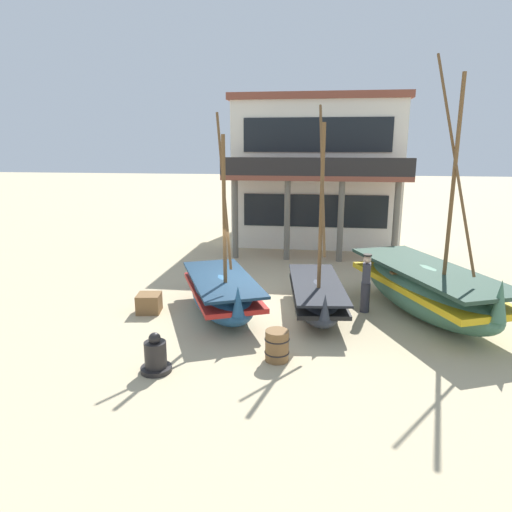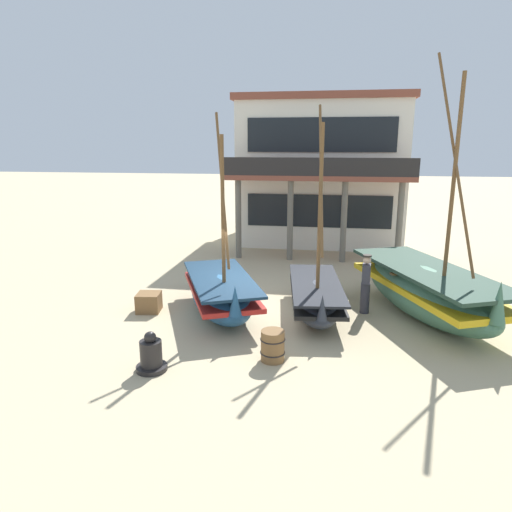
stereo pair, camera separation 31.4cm
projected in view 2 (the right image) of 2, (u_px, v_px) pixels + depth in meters
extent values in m
plane|color=tan|center=(250.00, 312.00, 13.05)|extent=(120.00, 120.00, 0.00)
ellipsoid|color=#23517A|center=(221.00, 295.00, 12.87)|extent=(3.07, 4.30, 1.06)
cube|color=red|center=(221.00, 290.00, 12.84)|extent=(3.02, 4.16, 0.13)
cube|color=#132C43|center=(221.00, 278.00, 12.75)|extent=(3.08, 4.25, 0.07)
cone|color=#23517A|center=(235.00, 301.00, 10.95)|extent=(0.42, 0.42, 0.74)
cylinder|color=brown|center=(223.00, 217.00, 11.86)|extent=(0.10, 0.10, 4.15)
cylinder|color=brown|center=(222.00, 190.00, 11.69)|extent=(0.66, 1.37, 3.87)
cube|color=brown|center=(219.00, 279.00, 13.07)|extent=(1.43, 0.75, 0.06)
ellipsoid|color=#427056|center=(426.00, 293.00, 12.55)|extent=(3.81, 5.73, 1.38)
cube|color=gold|center=(427.00, 287.00, 12.51)|extent=(3.74, 5.54, 0.17)
cube|color=#243D2F|center=(428.00, 270.00, 12.40)|extent=(3.82, 5.65, 0.10)
cone|color=#427056|center=(499.00, 303.00, 9.94)|extent=(0.48, 0.48, 0.96)
cylinder|color=brown|center=(453.00, 187.00, 11.21)|extent=(0.10, 0.10, 5.33)
cylinder|color=brown|center=(456.00, 162.00, 11.07)|extent=(0.92, 2.06, 5.29)
cube|color=brown|center=(419.00, 272.00, 12.83)|extent=(1.68, 0.83, 0.06)
ellipsoid|color=#2D333D|center=(315.00, 298.00, 12.85)|extent=(1.77, 4.10, 0.91)
cube|color=black|center=(316.00, 294.00, 12.82)|extent=(1.76, 3.94, 0.11)
cube|color=black|center=(316.00, 284.00, 12.75)|extent=(1.80, 4.02, 0.06)
cone|color=#2D333D|center=(322.00, 308.00, 10.90)|extent=(0.29, 0.29, 0.64)
cylinder|color=brown|center=(320.00, 214.00, 11.78)|extent=(0.10, 0.10, 4.54)
cylinder|color=brown|center=(321.00, 178.00, 11.57)|extent=(0.30, 1.99, 3.69)
cube|color=brown|center=(315.00, 284.00, 13.06)|extent=(1.26, 0.31, 0.06)
cylinder|color=#33333D|center=(365.00, 298.00, 12.90)|extent=(0.26, 0.26, 0.88)
cube|color=#383842|center=(366.00, 274.00, 12.73)|extent=(0.26, 0.38, 0.54)
sphere|color=beige|center=(367.00, 260.00, 12.64)|extent=(0.22, 0.22, 0.22)
cylinder|color=#2D2823|center=(367.00, 256.00, 12.61)|extent=(0.24, 0.24, 0.05)
cylinder|color=black|center=(152.00, 368.00, 9.69)|extent=(0.66, 0.66, 0.10)
cylinder|color=black|center=(151.00, 353.00, 9.61)|extent=(0.46, 0.46, 0.56)
sphere|color=black|center=(150.00, 337.00, 9.53)|extent=(0.25, 0.25, 0.25)
cylinder|color=brown|center=(273.00, 346.00, 10.05)|extent=(0.52, 0.52, 0.70)
torus|color=black|center=(273.00, 339.00, 10.01)|extent=(0.56, 0.56, 0.03)
torus|color=black|center=(273.00, 352.00, 10.09)|extent=(0.56, 0.56, 0.03)
cube|color=brown|center=(149.00, 302.00, 13.05)|extent=(0.73, 0.73, 0.53)
cube|color=silver|center=(322.00, 173.00, 23.15)|extent=(7.49, 6.94, 6.49)
cube|color=brown|center=(324.00, 102.00, 22.34)|extent=(7.79, 7.21, 0.30)
cube|color=black|center=(318.00, 211.00, 20.15)|extent=(6.29, 0.06, 1.43)
cube|color=black|center=(321.00, 135.00, 19.38)|extent=(6.29, 0.06, 1.43)
cube|color=brown|center=(319.00, 177.00, 18.74)|extent=(7.49, 2.22, 0.20)
cylinder|color=#666056|center=(238.00, 219.00, 18.92)|extent=(0.24, 0.24, 3.25)
cylinder|color=#666056|center=(290.00, 221.00, 18.58)|extent=(0.24, 0.24, 3.25)
cylinder|color=#666056|center=(344.00, 222.00, 18.24)|extent=(0.24, 0.24, 3.25)
cylinder|color=#666056|center=(399.00, 224.00, 17.89)|extent=(0.24, 0.24, 3.25)
cube|color=black|center=(318.00, 167.00, 17.62)|extent=(7.49, 0.08, 0.70)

